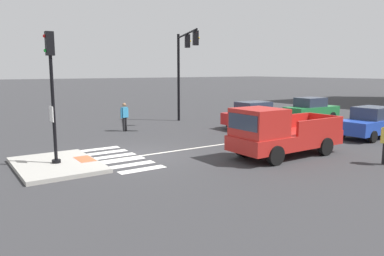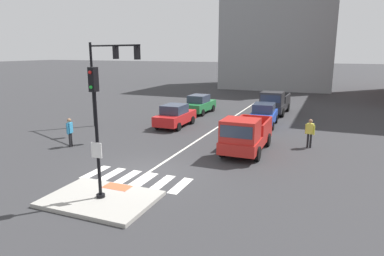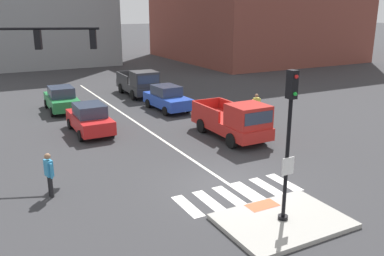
{
  "view_description": "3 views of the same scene",
  "coord_description": "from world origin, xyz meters",
  "px_view_note": "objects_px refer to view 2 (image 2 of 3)",
  "views": [
    {
      "loc": [
        13.99,
        -6.63,
        3.55
      ],
      "look_at": [
        -0.42,
        3.09,
        0.85
      ],
      "focal_mm": 34.86,
      "sensor_mm": 36.0,
      "label": 1
    },
    {
      "loc": [
        7.61,
        -12.98,
        5.46
      ],
      "look_at": [
        0.72,
        3.93,
        1.33
      ],
      "focal_mm": 32.15,
      "sensor_mm": 36.0,
      "label": 2
    },
    {
      "loc": [
        -8.13,
        -12.37,
        6.65
      ],
      "look_at": [
        1.15,
        5.05,
        0.86
      ],
      "focal_mm": 38.74,
      "sensor_mm": 36.0,
      "label": 3
    }
  ],
  "objects_px": {
    "car_green_westbound_distant": "(199,104)",
    "pedestrian_waiting_far_side": "(310,131)",
    "pedestrian_at_curb_left": "(70,130)",
    "traffic_light_mast": "(106,69)",
    "pickup_truck_charcoal_eastbound_distant": "(274,103)",
    "car_blue_eastbound_far": "(263,115)",
    "signal_pole": "(96,122)",
    "pickup_truck_red_eastbound_mid": "(245,136)",
    "car_red_westbound_far": "(175,116)"
  },
  "relations": [
    {
      "from": "pickup_truck_charcoal_eastbound_distant",
      "to": "car_green_westbound_distant",
      "type": "bearing_deg",
      "value": -162.26
    },
    {
      "from": "pickup_truck_charcoal_eastbound_distant",
      "to": "pedestrian_at_curb_left",
      "type": "height_order",
      "value": "pickup_truck_charcoal_eastbound_distant"
    },
    {
      "from": "pickup_truck_red_eastbound_mid",
      "to": "pickup_truck_charcoal_eastbound_distant",
      "type": "distance_m",
      "value": 12.5
    },
    {
      "from": "traffic_light_mast",
      "to": "pickup_truck_charcoal_eastbound_distant",
      "type": "distance_m",
      "value": 14.75
    },
    {
      "from": "car_blue_eastbound_far",
      "to": "pedestrian_waiting_far_side",
      "type": "bearing_deg",
      "value": -54.41
    },
    {
      "from": "pedestrian_at_curb_left",
      "to": "pickup_truck_red_eastbound_mid",
      "type": "bearing_deg",
      "value": 14.69
    },
    {
      "from": "car_red_westbound_far",
      "to": "signal_pole",
      "type": "bearing_deg",
      "value": -77.38
    },
    {
      "from": "car_green_westbound_distant",
      "to": "pedestrian_at_curb_left",
      "type": "bearing_deg",
      "value": -102.93
    },
    {
      "from": "car_red_westbound_far",
      "to": "pedestrian_waiting_far_side",
      "type": "xyz_separation_m",
      "value": [
        9.5,
        -2.2,
        0.17
      ]
    },
    {
      "from": "pickup_truck_charcoal_eastbound_distant",
      "to": "pedestrian_at_curb_left",
      "type": "bearing_deg",
      "value": -121.6
    },
    {
      "from": "car_red_westbound_far",
      "to": "pedestrian_at_curb_left",
      "type": "height_order",
      "value": "pedestrian_at_curb_left"
    },
    {
      "from": "car_green_westbound_distant",
      "to": "car_blue_eastbound_far",
      "type": "distance_m",
      "value": 6.97
    },
    {
      "from": "traffic_light_mast",
      "to": "car_blue_eastbound_far",
      "type": "height_order",
      "value": "traffic_light_mast"
    },
    {
      "from": "pickup_truck_charcoal_eastbound_distant",
      "to": "pedestrian_at_curb_left",
      "type": "distance_m",
      "value": 17.65
    },
    {
      "from": "pickup_truck_red_eastbound_mid",
      "to": "signal_pole",
      "type": "bearing_deg",
      "value": -113.54
    },
    {
      "from": "pedestrian_waiting_far_side",
      "to": "car_green_westbound_distant",
      "type": "bearing_deg",
      "value": 140.79
    },
    {
      "from": "traffic_light_mast",
      "to": "pedestrian_waiting_far_side",
      "type": "xyz_separation_m",
      "value": [
        13.33,
        0.54,
        -3.27
      ]
    },
    {
      "from": "pedestrian_at_curb_left",
      "to": "car_red_westbound_far",
      "type": "bearing_deg",
      "value": 65.1
    },
    {
      "from": "car_green_westbound_distant",
      "to": "pickup_truck_charcoal_eastbound_distant",
      "type": "xyz_separation_m",
      "value": [
        6.26,
        2.0,
        0.17
      ]
    },
    {
      "from": "pickup_truck_red_eastbound_mid",
      "to": "pickup_truck_charcoal_eastbound_distant",
      "type": "bearing_deg",
      "value": 91.95
    },
    {
      "from": "traffic_light_mast",
      "to": "pedestrian_at_curb_left",
      "type": "height_order",
      "value": "traffic_light_mast"
    },
    {
      "from": "pickup_truck_charcoal_eastbound_distant",
      "to": "pedestrian_waiting_far_side",
      "type": "xyz_separation_m",
      "value": [
        3.59,
        -10.04,
        0.0
      ]
    },
    {
      "from": "car_blue_eastbound_far",
      "to": "pickup_truck_charcoal_eastbound_distant",
      "type": "bearing_deg",
      "value": 90.16
    },
    {
      "from": "signal_pole",
      "to": "pedestrian_at_curb_left",
      "type": "xyz_separation_m",
      "value": [
        -6.18,
        5.48,
        -2.03
      ]
    },
    {
      "from": "pedestrian_at_curb_left",
      "to": "traffic_light_mast",
      "type": "bearing_deg",
      "value": 96.34
    },
    {
      "from": "car_red_westbound_far",
      "to": "pedestrian_waiting_far_side",
      "type": "bearing_deg",
      "value": -13.06
    },
    {
      "from": "signal_pole",
      "to": "pedestrian_at_curb_left",
      "type": "height_order",
      "value": "signal_pole"
    },
    {
      "from": "car_blue_eastbound_far",
      "to": "pedestrian_at_curb_left",
      "type": "relative_size",
      "value": 2.51
    },
    {
      "from": "signal_pole",
      "to": "car_blue_eastbound_far",
      "type": "height_order",
      "value": "signal_pole"
    },
    {
      "from": "signal_pole",
      "to": "car_blue_eastbound_far",
      "type": "distance_m",
      "value": 15.93
    },
    {
      "from": "traffic_light_mast",
      "to": "pickup_truck_charcoal_eastbound_distant",
      "type": "height_order",
      "value": "traffic_light_mast"
    },
    {
      "from": "pickup_truck_red_eastbound_mid",
      "to": "traffic_light_mast",
      "type": "bearing_deg",
      "value": 169.31
    },
    {
      "from": "pickup_truck_red_eastbound_mid",
      "to": "car_blue_eastbound_far",
      "type": "bearing_deg",
      "value": 93.16
    },
    {
      "from": "traffic_light_mast",
      "to": "car_red_westbound_far",
      "type": "xyz_separation_m",
      "value": [
        3.84,
        2.74,
        -3.44
      ]
    },
    {
      "from": "signal_pole",
      "to": "traffic_light_mast",
      "type": "relative_size",
      "value": 0.79
    },
    {
      "from": "car_blue_eastbound_far",
      "to": "pickup_truck_red_eastbound_mid",
      "type": "height_order",
      "value": "pickup_truck_red_eastbound_mid"
    },
    {
      "from": "car_green_westbound_distant",
      "to": "pedestrian_waiting_far_side",
      "type": "relative_size",
      "value": 2.48
    },
    {
      "from": "signal_pole",
      "to": "car_red_westbound_far",
      "type": "height_order",
      "value": "signal_pole"
    },
    {
      "from": "signal_pole",
      "to": "pedestrian_at_curb_left",
      "type": "bearing_deg",
      "value": 138.41
    },
    {
      "from": "car_red_westbound_far",
      "to": "pedestrian_waiting_far_side",
      "type": "distance_m",
      "value": 9.75
    },
    {
      "from": "traffic_light_mast",
      "to": "signal_pole",
      "type": "bearing_deg",
      "value": -56.12
    },
    {
      "from": "car_red_westbound_far",
      "to": "pickup_truck_red_eastbound_mid",
      "type": "height_order",
      "value": "pickup_truck_red_eastbound_mid"
    },
    {
      "from": "car_green_westbound_distant",
      "to": "traffic_light_mast",
      "type": "bearing_deg",
      "value": -112.12
    },
    {
      "from": "car_blue_eastbound_far",
      "to": "pickup_truck_charcoal_eastbound_distant",
      "type": "distance_m",
      "value": 5.04
    },
    {
      "from": "signal_pole",
      "to": "pickup_truck_red_eastbound_mid",
      "type": "distance_m",
      "value": 8.98
    },
    {
      "from": "traffic_light_mast",
      "to": "pedestrian_waiting_far_side",
      "type": "distance_m",
      "value": 13.74
    },
    {
      "from": "pickup_truck_charcoal_eastbound_distant",
      "to": "signal_pole",
      "type": "bearing_deg",
      "value": -98.51
    },
    {
      "from": "signal_pole",
      "to": "pickup_truck_red_eastbound_mid",
      "type": "relative_size",
      "value": 0.93
    },
    {
      "from": "pickup_truck_charcoal_eastbound_distant",
      "to": "pedestrian_waiting_far_side",
      "type": "relative_size",
      "value": 3.08
    },
    {
      "from": "traffic_light_mast",
      "to": "car_red_westbound_far",
      "type": "bearing_deg",
      "value": 35.55
    }
  ]
}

